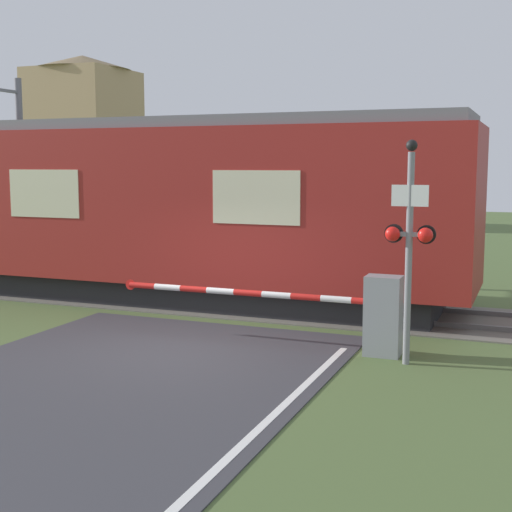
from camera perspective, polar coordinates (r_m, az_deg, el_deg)
name	(u,v)px	position (r m, az deg, el deg)	size (l,w,h in m)	color
ground_plane	(178,348)	(12.73, -6.25, -7.35)	(80.00, 80.00, 0.00)	#4C6033
track_bed	(260,305)	(16.30, 0.35, -3.96)	(36.00, 3.20, 0.13)	#666056
train	(84,207)	(18.25, -13.63, 3.84)	(18.92, 3.03, 4.24)	black
crossing_barrier	(363,312)	(12.31, 8.52, -4.48)	(5.32, 0.44, 1.36)	gray
signal_post	(409,238)	(11.57, 12.15, 1.39)	(0.82, 0.26, 3.61)	gray
catenary_pole	(20,173)	(21.94, -18.33, 6.36)	(0.20, 1.90, 5.67)	slate
distant_building	(85,138)	(41.89, -13.55, 9.17)	(5.44, 5.44, 9.23)	tan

